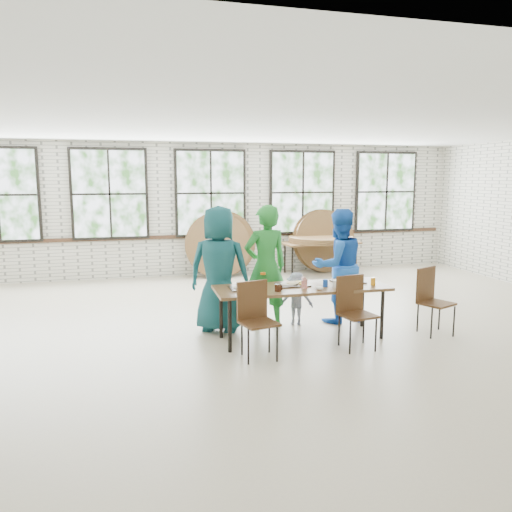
{
  "coord_description": "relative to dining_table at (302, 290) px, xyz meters",
  "views": [
    {
      "loc": [
        -1.9,
        -6.82,
        2.23
      ],
      "look_at": [
        0.0,
        0.4,
        1.05
      ],
      "focal_mm": 35.0,
      "sensor_mm": 36.0,
      "label": 1
    }
  ],
  "objects": [
    {
      "name": "adult_blue",
      "position": [
        0.83,
        0.65,
        0.19
      ],
      "size": [
        0.93,
        0.76,
        1.76
      ],
      "primitive_type": "imported",
      "rotation": [
        0.0,
        0.0,
        3.26
      ],
      "color": "blue",
      "rests_on": "ground"
    },
    {
      "name": "storage_table",
      "position": [
        2.06,
        4.42,
        -0.0
      ],
      "size": [
        1.86,
        0.89,
        0.74
      ],
      "rotation": [
        0.0,
        0.0,
        0.08
      ],
      "color": "brown",
      "rests_on": "ground"
    },
    {
      "name": "adult_teal",
      "position": [
        -1.03,
        0.65,
        0.23
      ],
      "size": [
        1.06,
        0.9,
        1.84
      ],
      "primitive_type": "imported",
      "rotation": [
        0.0,
        0.0,
        2.72
      ],
      "color": "navy",
      "rests_on": "ground"
    },
    {
      "name": "room",
      "position": [
        -0.42,
        4.91,
        1.14
      ],
      "size": [
        12.0,
        12.0,
        12.0
      ],
      "color": "#B2A48D",
      "rests_on": "ground"
    },
    {
      "name": "chair_near_right",
      "position": [
        0.55,
        -0.5,
        -0.13
      ],
      "size": [
        0.48,
        0.47,
        0.95
      ],
      "rotation": [
        0.0,
        0.0,
        0.17
      ],
      "color": "#4B2F19",
      "rests_on": "ground"
    },
    {
      "name": "adult_green",
      "position": [
        -0.34,
        0.65,
        0.23
      ],
      "size": [
        0.72,
        0.52,
        1.84
      ],
      "primitive_type": "imported",
      "rotation": [
        0.0,
        0.0,
        3.27
      ],
      "color": "#22802D",
      "rests_on": "ground"
    },
    {
      "name": "dining_table",
      "position": [
        0.0,
        0.0,
        0.0
      ],
      "size": [
        2.41,
        0.84,
        0.74
      ],
      "rotation": [
        0.0,
        0.0,
        -0.02
      ],
      "color": "brown",
      "rests_on": "ground"
    },
    {
      "name": "chair_near_left",
      "position": [
        -0.8,
        -0.52,
        -0.13
      ],
      "size": [
        0.5,
        0.49,
        0.95
      ],
      "rotation": [
        0.0,
        0.0,
        0.23
      ],
      "color": "#4B2F19",
      "rests_on": "ground"
    },
    {
      "name": "round_tops_stacked",
      "position": [
        2.06,
        4.42,
        0.12
      ],
      "size": [
        1.5,
        1.5,
        0.13
      ],
      "color": "brown",
      "rests_on": "storage_table"
    },
    {
      "name": "chair_spare",
      "position": [
        1.89,
        -0.23,
        -0.13
      ],
      "size": [
        0.54,
        0.54,
        0.95
      ],
      "rotation": [
        0.0,
        0.0,
        0.4
      ],
      "color": "#4B2F19",
      "rests_on": "ground"
    },
    {
      "name": "round_tops_leaning",
      "position": [
        1.0,
        4.66,
        0.05
      ],
      "size": [
        4.09,
        0.51,
        1.49
      ],
      "color": "brown",
      "rests_on": "ground"
    },
    {
      "name": "tabletop_clutter",
      "position": [
        0.13,
        -0.02,
        0.08
      ],
      "size": [
        2.03,
        0.57,
        0.11
      ],
      "color": "black",
      "rests_on": "dining_table"
    },
    {
      "name": "toddler",
      "position": [
        0.15,
        0.65,
        -0.29
      ],
      "size": [
        0.57,
        0.41,
        0.81
      ],
      "primitive_type": "imported",
      "rotation": [
        0.0,
        0.0,
        2.92
      ],
      "color": "#151F42",
      "rests_on": "ground"
    }
  ]
}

